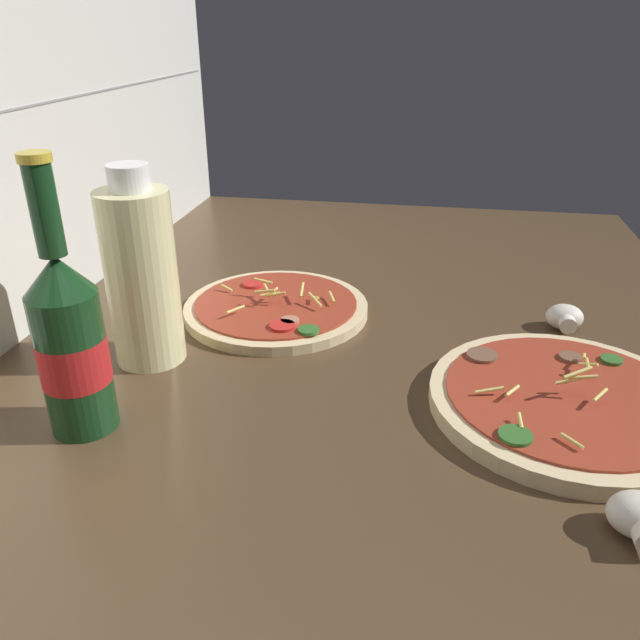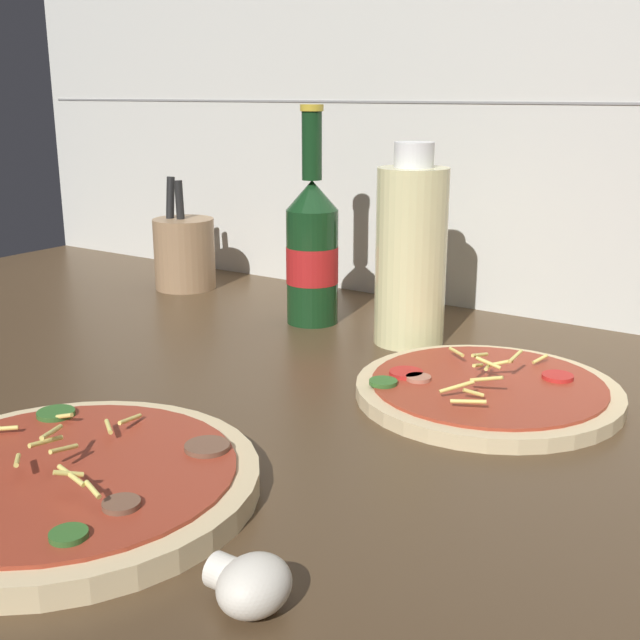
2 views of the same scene
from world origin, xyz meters
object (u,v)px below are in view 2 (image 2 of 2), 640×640
object	(u,v)px
pizza_far	(487,390)
mushroom_right	(251,584)
pizza_near	(67,482)
utensil_crock	(184,252)
oil_bottle	(411,253)
beer_bottle	(312,249)

from	to	relation	value
pizza_far	mushroom_right	distance (cm)	38.92
mushroom_right	pizza_near	bearing A→B (deg)	171.18
pizza_near	utensil_crock	size ratio (longest dim) A/B	1.71
oil_bottle	beer_bottle	bearing A→B (deg)	176.88
mushroom_right	beer_bottle	bearing A→B (deg)	121.15
mushroom_right	utensil_crock	size ratio (longest dim) A/B	0.30
pizza_far	utensil_crock	bearing A→B (deg)	162.66
mushroom_right	utensil_crock	bearing A→B (deg)	135.79
pizza_far	beer_bottle	size ratio (longest dim) A/B	0.94
oil_bottle	mushroom_right	size ratio (longest dim) A/B	4.63
beer_bottle	pizza_near	bearing A→B (deg)	-76.88
utensil_crock	oil_bottle	bearing A→B (deg)	-7.67
mushroom_right	pizza_far	bearing A→B (deg)	92.61
beer_bottle	utensil_crock	size ratio (longest dim) A/B	1.64
pizza_far	oil_bottle	bearing A→B (deg)	141.31
pizza_near	beer_bottle	xyz separation A→B (cm)	(-11.32, 48.57, 8.57)
pizza_far	mushroom_right	xyz separation A→B (cm)	(1.77, -38.87, 0.84)
oil_bottle	utensil_crock	world-z (taller)	oil_bottle
oil_bottle	mushroom_right	xyz separation A→B (cm)	(16.75, -50.87, -9.09)
utensil_crock	pizza_far	bearing A→B (deg)	-17.34
pizza_far	pizza_near	bearing A→B (deg)	-116.87
pizza_near	mushroom_right	distance (cm)	20.15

